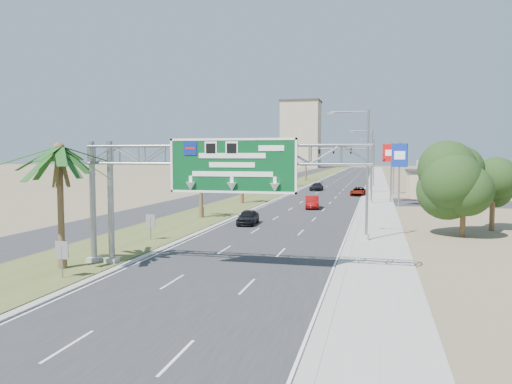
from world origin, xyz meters
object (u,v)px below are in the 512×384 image
object	(u,v)px
pole_sign_blue	(400,158)
pole_sign_red_far	(394,159)
car_right_lane	(358,192)
car_far	(316,187)
car_mid_lane	(312,202)
sign_gantry	(208,164)
palm_near	(59,149)
signal_mast	(359,165)
car_left_lane	(248,217)
pole_sign_red_near	(391,156)
store_building	(468,185)

from	to	relation	value
pole_sign_blue	pole_sign_red_far	bearing A→B (deg)	90.15
car_right_lane	car_far	bearing A→B (deg)	134.57
car_far	car_mid_lane	bearing A→B (deg)	-79.79
sign_gantry	palm_near	size ratio (longest dim) A/B	2.01
signal_mast	sign_gantry	bearing A→B (deg)	-95.74
car_right_lane	car_far	distance (m)	12.78
pole_sign_red_far	car_right_lane	bearing A→B (deg)	-136.91
pole_sign_blue	car_left_lane	bearing A→B (deg)	-125.00
sign_gantry	pole_sign_red_far	bearing A→B (deg)	78.92
signal_mast	pole_sign_red_near	bearing A→B (deg)	-74.16
car_mid_lane	pole_sign_red_far	distance (m)	29.01
signal_mast	car_left_lane	xyz separation A→B (m)	(-8.77, -43.34, -4.15)
store_building	car_far	bearing A→B (deg)	158.53
pole_sign_red_near	pole_sign_blue	xyz separation A→B (m)	(0.86, -5.21, -0.27)
palm_near	car_far	distance (m)	68.31
car_far	signal_mast	bearing A→B (deg)	-21.00
car_mid_lane	car_right_lane	bearing A→B (deg)	69.66
car_left_lane	car_mid_lane	world-z (taller)	car_mid_lane
palm_near	signal_mast	xyz separation A→B (m)	(14.37, 63.97, -2.08)
store_building	car_far	xyz separation A→B (m)	(-24.71, 9.72, -1.30)
palm_near	store_building	bearing A→B (deg)	61.72
car_right_lane	car_far	xyz separation A→B (m)	(-8.00, 9.96, 0.03)
car_mid_lane	palm_near	bearing A→B (deg)	-112.47
pole_sign_red_far	signal_mast	bearing A→B (deg)	170.32
palm_near	car_right_lane	bearing A→B (deg)	75.91
car_left_lane	sign_gantry	bearing A→B (deg)	-85.24
car_left_lane	pole_sign_red_near	bearing A→B (deg)	59.27
palm_near	signal_mast	distance (m)	65.60
sign_gantry	pole_sign_red_near	xyz separation A→B (m)	(11.16, 44.71, 0.41)
sign_gantry	signal_mast	size ratio (longest dim) A/B	1.63
car_mid_lane	car_right_lane	distance (m)	21.89
car_left_lane	store_building	bearing A→B (deg)	52.63
car_left_lane	car_mid_lane	bearing A→B (deg)	72.59
signal_mast	store_building	distance (m)	18.08
car_mid_lane	car_far	xyz separation A→B (m)	(-3.17, 31.31, -0.07)
car_left_lane	pole_sign_red_near	world-z (taller)	pole_sign_red_near
store_building	pole_sign_red_near	bearing A→B (deg)	-136.34
palm_near	car_right_lane	distance (m)	59.87
signal_mast	pole_sign_blue	bearing A→B (deg)	-75.62
car_far	pole_sign_red_near	distance (m)	25.33
sign_gantry	car_mid_lane	size ratio (longest dim) A/B	3.62
car_right_lane	car_left_lane	bearing A→B (deg)	-97.67
signal_mast	pole_sign_red_near	size ratio (longest dim) A/B	1.24
store_building	car_left_lane	distance (m)	45.31
palm_near	car_left_lane	xyz separation A→B (m)	(5.60, 20.64, -6.23)
sign_gantry	pole_sign_blue	xyz separation A→B (m)	(12.02, 39.50, 0.14)
car_far	sign_gantry	bearing A→B (deg)	-84.14
pole_sign_blue	car_far	bearing A→B (deg)	117.45
car_far	car_right_lane	bearing A→B (deg)	-46.81
palm_near	car_mid_lane	size ratio (longest dim) A/B	1.81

